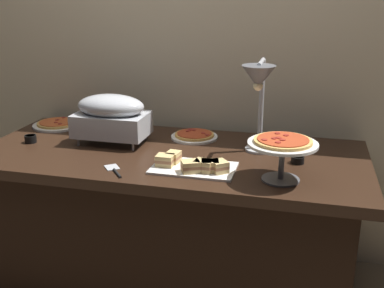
{
  "coord_description": "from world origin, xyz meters",
  "views": [
    {
      "loc": [
        0.64,
        -2.08,
        1.52
      ],
      "look_at": [
        0.11,
        0.0,
        0.81
      ],
      "focal_mm": 43.84,
      "sensor_mm": 36.0,
      "label": 1
    }
  ],
  "objects_px": {
    "pizza_plate_center": "(194,136)",
    "serving_spatula": "(114,170)",
    "sandwich_platter": "(194,165)",
    "sauce_cup_near": "(31,139)",
    "chafing_dish": "(111,116)",
    "pizza_plate_front": "(57,124)",
    "heat_lamp": "(259,86)",
    "sauce_cup_far": "(298,160)",
    "pizza_plate_raised_stand": "(283,147)"
  },
  "relations": [
    {
      "from": "pizza_plate_center",
      "to": "serving_spatula",
      "type": "xyz_separation_m",
      "value": [
        -0.23,
        -0.55,
        -0.01
      ]
    },
    {
      "from": "chafing_dish",
      "to": "pizza_plate_front",
      "type": "xyz_separation_m",
      "value": [
        -0.44,
        0.2,
        -0.13
      ]
    },
    {
      "from": "sandwich_platter",
      "to": "sauce_cup_far",
      "type": "relative_size",
      "value": 6.13
    },
    {
      "from": "chafing_dish",
      "to": "heat_lamp",
      "type": "height_order",
      "value": "heat_lamp"
    },
    {
      "from": "sandwich_platter",
      "to": "pizza_plate_raised_stand",
      "type": "bearing_deg",
      "value": -2.74
    },
    {
      "from": "chafing_dish",
      "to": "pizza_plate_front",
      "type": "relative_size",
      "value": 1.32
    },
    {
      "from": "chafing_dish",
      "to": "sandwich_platter",
      "type": "height_order",
      "value": "chafing_dish"
    },
    {
      "from": "chafing_dish",
      "to": "heat_lamp",
      "type": "xyz_separation_m",
      "value": [
        0.76,
        -0.09,
        0.21
      ]
    },
    {
      "from": "pizza_plate_center",
      "to": "sauce_cup_far",
      "type": "relative_size",
      "value": 4.14
    },
    {
      "from": "chafing_dish",
      "to": "sandwich_platter",
      "type": "bearing_deg",
      "value": -29.03
    },
    {
      "from": "pizza_plate_front",
      "to": "pizza_plate_center",
      "type": "bearing_deg",
      "value": -1.76
    },
    {
      "from": "serving_spatula",
      "to": "pizza_plate_center",
      "type": "bearing_deg",
      "value": 67.63
    },
    {
      "from": "pizza_plate_center",
      "to": "serving_spatula",
      "type": "height_order",
      "value": "pizza_plate_center"
    },
    {
      "from": "chafing_dish",
      "to": "serving_spatula",
      "type": "height_order",
      "value": "chafing_dish"
    },
    {
      "from": "heat_lamp",
      "to": "pizza_plate_raised_stand",
      "type": "relative_size",
      "value": 1.59
    },
    {
      "from": "pizza_plate_center",
      "to": "chafing_dish",
      "type": "bearing_deg",
      "value": -155.66
    },
    {
      "from": "sauce_cup_near",
      "to": "sandwich_platter",
      "type": "bearing_deg",
      "value": -10.73
    },
    {
      "from": "pizza_plate_raised_stand",
      "to": "pizza_plate_front",
      "type": "bearing_deg",
      "value": 159.13
    },
    {
      "from": "serving_spatula",
      "to": "sauce_cup_far",
      "type": "bearing_deg",
      "value": 20.8
    },
    {
      "from": "chafing_dish",
      "to": "sauce_cup_far",
      "type": "relative_size",
      "value": 6.12
    },
    {
      "from": "pizza_plate_front",
      "to": "pizza_plate_raised_stand",
      "type": "distance_m",
      "value": 1.42
    },
    {
      "from": "chafing_dish",
      "to": "sandwich_platter",
      "type": "relative_size",
      "value": 1.0
    },
    {
      "from": "pizza_plate_front",
      "to": "pizza_plate_center",
      "type": "xyz_separation_m",
      "value": [
        0.83,
        -0.03,
        0.0
      ]
    },
    {
      "from": "sauce_cup_far",
      "to": "serving_spatula",
      "type": "xyz_separation_m",
      "value": [
        -0.78,
        -0.3,
        -0.01
      ]
    },
    {
      "from": "pizza_plate_center",
      "to": "pizza_plate_raised_stand",
      "type": "xyz_separation_m",
      "value": [
        0.49,
        -0.48,
        0.14
      ]
    },
    {
      "from": "chafing_dish",
      "to": "pizza_plate_raised_stand",
      "type": "xyz_separation_m",
      "value": [
        0.89,
        -0.3,
        0.0
      ]
    },
    {
      "from": "pizza_plate_raised_stand",
      "to": "sandwich_platter",
      "type": "height_order",
      "value": "pizza_plate_raised_stand"
    },
    {
      "from": "chafing_dish",
      "to": "pizza_plate_center",
      "type": "xyz_separation_m",
      "value": [
        0.4,
        0.18,
        -0.13
      ]
    },
    {
      "from": "heat_lamp",
      "to": "sauce_cup_far",
      "type": "relative_size",
      "value": 7.58
    },
    {
      "from": "pizza_plate_center",
      "to": "pizza_plate_front",
      "type": "bearing_deg",
      "value": 178.24
    },
    {
      "from": "pizza_plate_raised_stand",
      "to": "sauce_cup_far",
      "type": "bearing_deg",
      "value": 74.6
    },
    {
      "from": "pizza_plate_front",
      "to": "sandwich_platter",
      "type": "bearing_deg",
      "value": -27.26
    },
    {
      "from": "chafing_dish",
      "to": "pizza_plate_front",
      "type": "distance_m",
      "value": 0.5
    },
    {
      "from": "pizza_plate_raised_stand",
      "to": "sandwich_platter",
      "type": "distance_m",
      "value": 0.4
    },
    {
      "from": "pizza_plate_center",
      "to": "pizza_plate_raised_stand",
      "type": "relative_size",
      "value": 0.87
    },
    {
      "from": "pizza_plate_front",
      "to": "serving_spatula",
      "type": "distance_m",
      "value": 0.84
    },
    {
      "from": "heat_lamp",
      "to": "sandwich_platter",
      "type": "relative_size",
      "value": 1.24
    },
    {
      "from": "sauce_cup_far",
      "to": "pizza_plate_center",
      "type": "bearing_deg",
      "value": 155.14
    },
    {
      "from": "heat_lamp",
      "to": "serving_spatula",
      "type": "bearing_deg",
      "value": -154.01
    },
    {
      "from": "pizza_plate_front",
      "to": "pizza_plate_raised_stand",
      "type": "xyz_separation_m",
      "value": [
        1.32,
        -0.5,
        0.14
      ]
    },
    {
      "from": "sauce_cup_far",
      "to": "pizza_plate_raised_stand",
      "type": "bearing_deg",
      "value": -105.4
    },
    {
      "from": "sauce_cup_near",
      "to": "sauce_cup_far",
      "type": "relative_size",
      "value": 1.0
    },
    {
      "from": "sandwich_platter",
      "to": "serving_spatula",
      "type": "height_order",
      "value": "sandwich_platter"
    },
    {
      "from": "sandwich_platter",
      "to": "chafing_dish",
      "type": "bearing_deg",
      "value": 150.97
    },
    {
      "from": "heat_lamp",
      "to": "sauce_cup_far",
      "type": "distance_m",
      "value": 0.39
    },
    {
      "from": "pizza_plate_center",
      "to": "sauce_cup_near",
      "type": "height_order",
      "value": "sauce_cup_near"
    },
    {
      "from": "pizza_plate_front",
      "to": "heat_lamp",
      "type": "bearing_deg",
      "value": -13.72
    },
    {
      "from": "heat_lamp",
      "to": "sandwich_platter",
      "type": "height_order",
      "value": "heat_lamp"
    },
    {
      "from": "sauce_cup_near",
      "to": "sauce_cup_far",
      "type": "bearing_deg",
      "value": 1.27
    },
    {
      "from": "heat_lamp",
      "to": "pizza_plate_raised_stand",
      "type": "xyz_separation_m",
      "value": [
        0.13,
        -0.21,
        -0.2
      ]
    }
  ]
}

